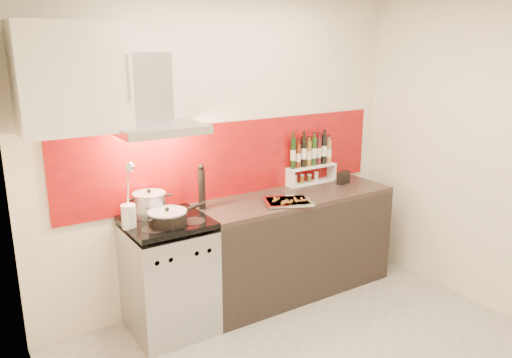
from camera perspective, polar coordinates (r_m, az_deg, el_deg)
back_wall at (r=4.22m, az=-3.32°, el=3.31°), size 3.40×0.02×2.60m
left_wall at (r=2.38m, az=-22.72°, el=-7.36°), size 0.02×2.80×2.60m
right_wall at (r=4.41m, az=26.14°, el=2.30°), size 0.02×2.80×2.60m
backsplash at (r=4.25m, az=-2.64°, el=2.30°), size 3.00×0.02×0.64m
range_stove at (r=3.95m, az=-9.91°, el=-10.98°), size 0.60×0.60×0.91m
counter at (r=4.50m, az=4.36°, el=-7.31°), size 1.80×0.60×0.90m
range_hood at (r=3.71m, az=-11.71°, el=8.32°), size 0.62×0.50×0.61m
upper_cabinet at (r=3.52m, az=-20.32°, el=10.74°), size 0.70×0.35×0.72m
stock_pot at (r=3.84m, az=-12.06°, el=-2.84°), size 0.25×0.25×0.21m
saute_pan at (r=3.65m, az=-10.00°, el=-4.32°), size 0.52×0.31×0.13m
utensil_jar at (r=3.62m, az=-14.33°, el=-3.33°), size 0.10×0.15×0.49m
pepper_mill at (r=3.94m, az=-6.23°, el=-0.97°), size 0.06×0.06×0.36m
step_shelf at (r=4.67m, az=6.31°, el=2.04°), size 0.52×0.14×0.45m
caddy_box at (r=4.73m, az=9.96°, el=0.17°), size 0.15×0.09×0.12m
baking_tray at (r=4.11m, az=3.65°, el=-2.57°), size 0.48×0.43×0.03m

